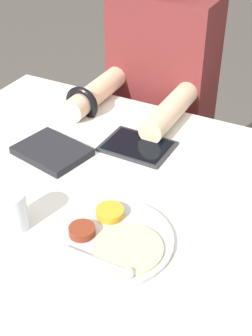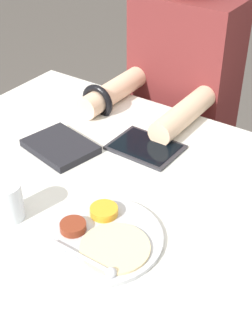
{
  "view_description": "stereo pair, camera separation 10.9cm",
  "coord_description": "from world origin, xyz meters",
  "px_view_note": "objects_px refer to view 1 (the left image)",
  "views": [
    {
      "loc": [
        0.48,
        -0.73,
        1.46
      ],
      "look_at": [
        0.07,
        0.06,
        0.83
      ],
      "focal_mm": 50.0,
      "sensor_mm": 36.0,
      "label": 1
    },
    {
      "loc": [
        0.58,
        -0.67,
        1.46
      ],
      "look_at": [
        0.07,
        0.06,
        0.83
      ],
      "focal_mm": 50.0,
      "sensor_mm": 36.0,
      "label": 2
    }
  ],
  "objects_px": {
    "person_diner": "(159,127)",
    "red_notebook": "(52,152)",
    "drinking_glass": "(12,211)",
    "thali_tray": "(111,238)",
    "tablet_device": "(137,146)"
  },
  "relations": [
    {
      "from": "thali_tray",
      "to": "tablet_device",
      "type": "bearing_deg",
      "value": 107.83
    },
    {
      "from": "red_notebook",
      "to": "drinking_glass",
      "type": "bearing_deg",
      "value": -71.72
    },
    {
      "from": "red_notebook",
      "to": "person_diner",
      "type": "relative_size",
      "value": 0.17
    },
    {
      "from": "person_diner",
      "to": "tablet_device",
      "type": "bearing_deg",
      "value": -75.08
    },
    {
      "from": "thali_tray",
      "to": "person_diner",
      "type": "xyz_separation_m",
      "value": [
        -0.22,
        0.75,
        -0.18
      ]
    },
    {
      "from": "red_notebook",
      "to": "tablet_device",
      "type": "relative_size",
      "value": 1.11
    },
    {
      "from": "red_notebook",
      "to": "drinking_glass",
      "type": "distance_m",
      "value": 0.29
    },
    {
      "from": "drinking_glass",
      "to": "person_diner",
      "type": "bearing_deg",
      "value": 90.67
    },
    {
      "from": "thali_tray",
      "to": "tablet_device",
      "type": "relative_size",
      "value": 1.41
    },
    {
      "from": "person_diner",
      "to": "red_notebook",
      "type": "bearing_deg",
      "value": -98.5
    },
    {
      "from": "tablet_device",
      "to": "drinking_glass",
      "type": "bearing_deg",
      "value": -103.51
    },
    {
      "from": "person_diner",
      "to": "drinking_glass",
      "type": "distance_m",
      "value": 0.84
    },
    {
      "from": "person_diner",
      "to": "thali_tray",
      "type": "bearing_deg",
      "value": -73.72
    },
    {
      "from": "tablet_device",
      "to": "person_diner",
      "type": "height_order",
      "value": "person_diner"
    },
    {
      "from": "red_notebook",
      "to": "thali_tray",
      "type": "bearing_deg",
      "value": -35.63
    }
  ]
}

